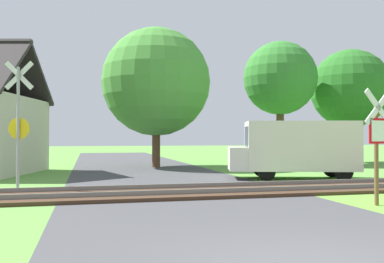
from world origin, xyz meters
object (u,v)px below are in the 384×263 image
(tree_center, at_px, (156,82))
(mail_truck, at_px, (296,147))
(crossing_sign_far, at_px, (18,119))
(tree_right, at_px, (280,79))
(stop_sign_near, at_px, (377,138))
(tree_far, at_px, (350,89))

(tree_center, height_order, mail_truck, tree_center)
(crossing_sign_far, distance_m, tree_center, 11.31)
(crossing_sign_far, bearing_deg, mail_truck, 23.85)
(tree_right, distance_m, mail_truck, 10.08)
(stop_sign_near, distance_m, tree_far, 18.84)
(stop_sign_near, bearing_deg, tree_right, -118.95)
(crossing_sign_far, relative_size, tree_center, 0.51)
(tree_right, xyz_separation_m, tree_far, (5.21, 0.57, -0.41))
(crossing_sign_far, distance_m, mail_truck, 10.13)
(crossing_sign_far, bearing_deg, stop_sign_near, -14.89)
(mail_truck, bearing_deg, stop_sign_near, -174.93)
(tree_far, bearing_deg, stop_sign_near, -122.26)
(stop_sign_near, xyz_separation_m, tree_center, (-3.02, 14.36, 3.05))
(tree_far, height_order, mail_truck, tree_far)
(stop_sign_near, bearing_deg, tree_center, -89.81)
(tree_right, distance_m, tree_center, 7.78)
(tree_center, bearing_deg, tree_far, 5.92)
(tree_right, bearing_deg, stop_sign_near, -107.26)
(stop_sign_near, bearing_deg, crossing_sign_far, -41.07)
(tree_far, bearing_deg, tree_center, -174.08)
(tree_center, height_order, tree_far, tree_center)
(tree_right, bearing_deg, crossing_sign_far, -142.54)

